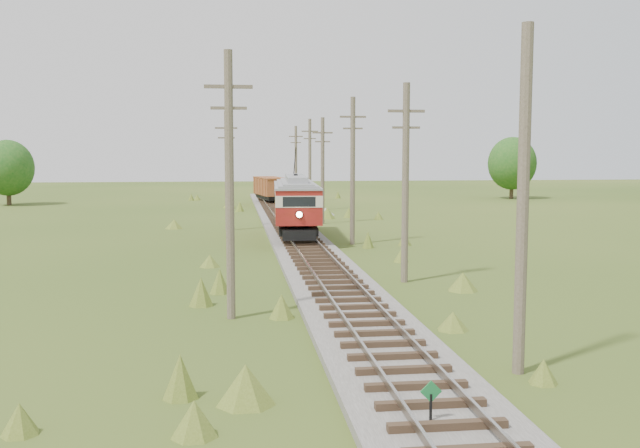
{
  "coord_description": "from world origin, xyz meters",
  "views": [
    {
      "loc": [
        -4.11,
        -12.01,
        5.62
      ],
      "look_at": [
        0.0,
        21.35,
        2.26
      ],
      "focal_mm": 40.0,
      "sensor_mm": 36.0,
      "label": 1
    }
  ],
  "objects": [
    {
      "name": "utility_pole_r_2",
      "position": [
        3.3,
        18.0,
        4.42
      ],
      "size": [
        1.6,
        0.3,
        8.6
      ],
      "color": "brown",
      "rests_on": "ground"
    },
    {
      "name": "gravel_pile",
      "position": [
        3.63,
        52.54,
        0.52
      ],
      "size": [
        3.04,
        3.22,
        1.1
      ],
      "color": "gray",
      "rests_on": "ground"
    },
    {
      "name": "gondola",
      "position": [
        0.0,
        65.24,
        1.88
      ],
      "size": [
        3.59,
        7.62,
        2.43
      ],
      "rotation": [
        0.0,
        0.0,
        0.17
      ],
      "color": "black",
      "rests_on": "ground"
    },
    {
      "name": "utility_pole_r_4",
      "position": [
        3.0,
        44.0,
        4.32
      ],
      "size": [
        1.6,
        0.3,
        8.4
      ],
      "color": "brown",
      "rests_on": "ground"
    },
    {
      "name": "tree_mid_a",
      "position": [
        -28.0,
        68.0,
        4.02
      ],
      "size": [
        5.46,
        5.46,
        7.03
      ],
      "color": "#38281C",
      "rests_on": "ground"
    },
    {
      "name": "utility_pole_r_6",
      "position": [
        3.2,
        70.0,
        4.47
      ],
      "size": [
        1.6,
        0.3,
        8.7
      ],
      "color": "brown",
      "rests_on": "ground"
    },
    {
      "name": "utility_pole_r_3",
      "position": [
        3.2,
        31.0,
        4.63
      ],
      "size": [
        1.6,
        0.3,
        9.0
      ],
      "color": "brown",
      "rests_on": "ground"
    },
    {
      "name": "utility_pole_r_1",
      "position": [
        3.1,
        5.0,
        4.4
      ],
      "size": [
        0.3,
        0.3,
        8.8
      ],
      "color": "brown",
      "rests_on": "ground"
    },
    {
      "name": "utility_pole_l_a",
      "position": [
        -4.2,
        12.0,
        4.63
      ],
      "size": [
        1.6,
        0.3,
        9.0
      ],
      "color": "brown",
      "rests_on": "ground"
    },
    {
      "name": "utility_pole_r_5",
      "position": [
        3.4,
        57.0,
        4.58
      ],
      "size": [
        1.6,
        0.3,
        8.9
      ],
      "color": "brown",
      "rests_on": "ground"
    },
    {
      "name": "switch_marker",
      "position": [
        -0.2,
        1.5,
        0.63
      ],
      "size": [
        0.45,
        0.06,
        1.08
      ],
      "color": "black",
      "rests_on": "ground"
    },
    {
      "name": "streetcar",
      "position": [
        -0.0,
        34.31,
        2.55
      ],
      "size": [
        3.4,
        11.96,
        5.42
      ],
      "rotation": [
        0.0,
        0.0,
        -0.06
      ],
      "color": "black",
      "rests_on": "ground"
    },
    {
      "name": "tree_mid_b",
      "position": [
        30.0,
        72.0,
        4.33
      ],
      "size": [
        5.88,
        5.88,
        7.57
      ],
      "color": "#38281C",
      "rests_on": "ground"
    },
    {
      "name": "railbed_main",
      "position": [
        0.0,
        34.0,
        0.19
      ],
      "size": [
        3.6,
        96.0,
        0.57
      ],
      "color": "#605B54",
      "rests_on": "ground"
    },
    {
      "name": "utility_pole_l_b",
      "position": [
        -4.5,
        40.0,
        4.42
      ],
      "size": [
        1.6,
        0.3,
        8.6
      ],
      "color": "brown",
      "rests_on": "ground"
    }
  ]
}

